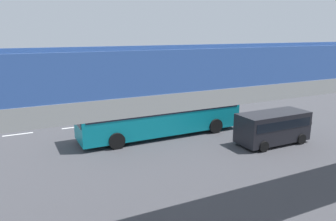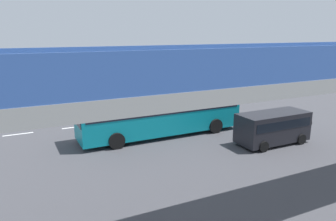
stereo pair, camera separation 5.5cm
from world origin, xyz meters
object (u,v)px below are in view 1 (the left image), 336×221
parked_van (273,126)px  bicycle_red (303,124)px  city_bus (161,109)px  pedestrian (131,107)px  traffic_sign (108,101)px

parked_van → bicycle_red: bearing=-163.3°
city_bus → pedestrian: bearing=-88.1°
city_bus → traffic_sign: city_bus is taller
bicycle_red → pedestrian: 13.78m
city_bus → parked_van: size_ratio=2.40×
city_bus → parked_van: bearing=140.1°
parked_van → traffic_sign: 12.31m
traffic_sign → city_bus: bearing=119.5°
pedestrian → city_bus: bearing=91.9°
bicycle_red → pedestrian: (10.27, -9.18, 0.51)m
city_bus → traffic_sign: (2.49, -4.40, 0.01)m
city_bus → parked_van: city_bus is taller
city_bus → bicycle_red: size_ratio=6.52×
parked_van → traffic_sign: size_ratio=1.71×
city_bus → parked_van: (-5.69, 4.77, -0.70)m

